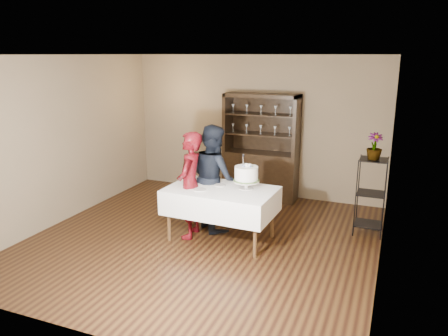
{
  "coord_description": "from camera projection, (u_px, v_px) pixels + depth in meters",
  "views": [
    {
      "loc": [
        2.56,
        -5.52,
        2.71
      ],
      "look_at": [
        0.31,
        0.1,
        1.12
      ],
      "focal_mm": 35.0,
      "sensor_mm": 36.0,
      "label": 1
    }
  ],
  "objects": [
    {
      "name": "floor",
      "position": [
        203.0,
        240.0,
        6.56
      ],
      "size": [
        5.0,
        5.0,
        0.0
      ],
      "primitive_type": "plane",
      "color": "black",
      "rests_on": "ground"
    },
    {
      "name": "ceiling",
      "position": [
        200.0,
        55.0,
        5.88
      ],
      "size": [
        5.0,
        5.0,
        0.0
      ],
      "primitive_type": "plane",
      "rotation": [
        3.14,
        0.0,
        0.0
      ],
      "color": "silver",
      "rests_on": "back_wall"
    },
    {
      "name": "back_wall",
      "position": [
        255.0,
        126.0,
        8.47
      ],
      "size": [
        5.0,
        0.02,
        2.7
      ],
      "primitive_type": "cube",
      "color": "brown",
      "rests_on": "floor"
    },
    {
      "name": "wall_left",
      "position": [
        63.0,
        140.0,
        7.12
      ],
      "size": [
        0.02,
        5.0,
        2.7
      ],
      "primitive_type": "cube",
      "color": "brown",
      "rests_on": "floor"
    },
    {
      "name": "wall_right",
      "position": [
        388.0,
        169.0,
        5.32
      ],
      "size": [
        0.02,
        5.0,
        2.7
      ],
      "primitive_type": "cube",
      "color": "brown",
      "rests_on": "floor"
    },
    {
      "name": "china_hutch",
      "position": [
        261.0,
        164.0,
        8.34
      ],
      "size": [
        1.4,
        0.48,
        2.0
      ],
      "color": "black",
      "rests_on": "floor"
    },
    {
      "name": "plant_etagere",
      "position": [
        371.0,
        193.0,
        6.65
      ],
      "size": [
        0.42,
        0.42,
        1.2
      ],
      "color": "black",
      "rests_on": "floor"
    },
    {
      "name": "cake_table",
      "position": [
        221.0,
        201.0,
        6.46
      ],
      "size": [
        1.62,
        1.03,
        0.79
      ],
      "rotation": [
        0.0,
        0.0,
        -0.04
      ],
      "color": "white",
      "rests_on": "floor"
    },
    {
      "name": "woman",
      "position": [
        190.0,
        185.0,
        6.51
      ],
      "size": [
        0.47,
        0.64,
        1.62
      ],
      "primitive_type": "imported",
      "rotation": [
        0.0,
        0.0,
        -1.42
      ],
      "color": "#340604",
      "rests_on": "floor"
    },
    {
      "name": "man",
      "position": [
        214.0,
        177.0,
        6.85
      ],
      "size": [
        1.02,
        1.02,
        1.67
      ],
      "primitive_type": "imported",
      "rotation": [
        0.0,
        0.0,
        2.38
      ],
      "color": "black",
      "rests_on": "floor"
    },
    {
      "name": "cake",
      "position": [
        246.0,
        175.0,
        6.36
      ],
      "size": [
        0.44,
        0.44,
        0.53
      ],
      "rotation": [
        0.0,
        0.0,
        -0.38
      ],
      "color": "beige",
      "rests_on": "cake_table"
    },
    {
      "name": "plate_near",
      "position": [
        200.0,
        190.0,
        6.34
      ],
      "size": [
        0.24,
        0.24,
        0.01
      ],
      "primitive_type": "cylinder",
      "rotation": [
        0.0,
        0.0,
        -0.29
      ],
      "color": "beige",
      "rests_on": "cake_table"
    },
    {
      "name": "plate_far",
      "position": [
        220.0,
        185.0,
        6.55
      ],
      "size": [
        0.18,
        0.18,
        0.01
      ],
      "primitive_type": "cylinder",
      "rotation": [
        0.0,
        0.0,
        0.08
      ],
      "color": "beige",
      "rests_on": "cake_table"
    },
    {
      "name": "potted_plant",
      "position": [
        375.0,
        146.0,
        6.43
      ],
      "size": [
        0.28,
        0.28,
        0.4
      ],
      "primitive_type": "imported",
      "rotation": [
        0.0,
        0.0,
        0.29
      ],
      "color": "#486630",
      "rests_on": "plant_etagere"
    }
  ]
}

